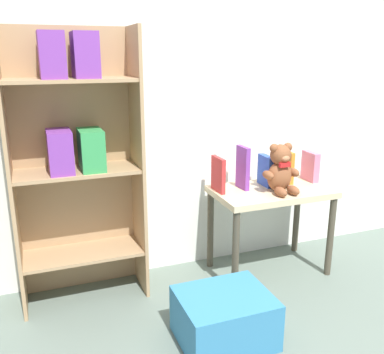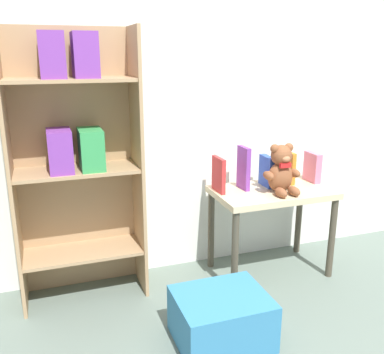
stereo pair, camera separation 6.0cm
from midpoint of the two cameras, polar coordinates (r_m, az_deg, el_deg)
wall_back at (r=2.61m, az=2.07°, el=14.80°), size 4.80×0.06×2.50m
bookshelf_side at (r=2.30m, az=-16.08°, el=3.71°), size 0.66×0.29×1.45m
display_table at (r=2.61m, az=9.83°, el=-3.26°), size 0.70×0.42×0.54m
teddy_bear at (r=2.51m, az=11.07°, el=0.90°), size 0.22×0.20×0.29m
book_standing_red at (r=2.48m, az=2.83°, el=0.34°), size 0.03×0.15×0.20m
book_standing_purple at (r=2.54m, az=6.12°, el=1.24°), size 0.03×0.13×0.25m
book_standing_blue at (r=2.62m, az=9.18°, el=0.83°), size 0.04×0.15×0.19m
book_standing_orange at (r=2.71m, az=11.97°, el=1.33°), size 0.03×0.13×0.20m
book_standing_pink at (r=2.79m, az=14.90°, el=1.39°), size 0.05×0.15×0.18m
storage_bin at (r=2.12m, az=3.49°, el=-18.23°), size 0.43×0.36×0.23m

